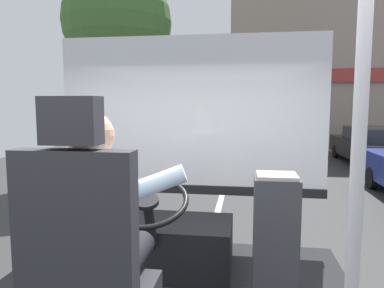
{
  "coord_description": "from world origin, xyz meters",
  "views": [
    {
      "loc": [
        0.51,
        -1.71,
        2.1
      ],
      "look_at": [
        0.04,
        1.44,
        1.75
      ],
      "focal_mm": 33.57,
      "sensor_mm": 36.0,
      "label": 1
    }
  ],
  "objects_px": {
    "steering_console": "(161,243)",
    "parked_car_black": "(373,145)",
    "bus_driver": "(98,224)",
    "fare_box": "(275,249)",
    "handrail_pole": "(357,183)",
    "driver_seat": "(89,280)"
  },
  "relations": [
    {
      "from": "steering_console",
      "to": "handrail_pole",
      "type": "height_order",
      "value": "handrail_pole"
    },
    {
      "from": "bus_driver",
      "to": "steering_console",
      "type": "bearing_deg",
      "value": 90.0
    },
    {
      "from": "handrail_pole",
      "to": "fare_box",
      "type": "distance_m",
      "value": 1.14
    },
    {
      "from": "bus_driver",
      "to": "parked_car_black",
      "type": "relative_size",
      "value": 0.18
    },
    {
      "from": "bus_driver",
      "to": "handrail_pole",
      "type": "height_order",
      "value": "handrail_pole"
    },
    {
      "from": "driver_seat",
      "to": "handrail_pole",
      "type": "bearing_deg",
      "value": -10.85
    },
    {
      "from": "bus_driver",
      "to": "steering_console",
      "type": "xyz_separation_m",
      "value": [
        -0.0,
        1.2,
        -0.56
      ]
    },
    {
      "from": "parked_car_black",
      "to": "handrail_pole",
      "type": "bearing_deg",
      "value": -108.58
    },
    {
      "from": "handrail_pole",
      "to": "parked_car_black",
      "type": "bearing_deg",
      "value": 71.42
    },
    {
      "from": "steering_console",
      "to": "handrail_pole",
      "type": "relative_size",
      "value": 0.51
    },
    {
      "from": "steering_console",
      "to": "fare_box",
      "type": "xyz_separation_m",
      "value": [
        0.83,
        -0.56,
        0.23
      ]
    },
    {
      "from": "steering_console",
      "to": "fare_box",
      "type": "height_order",
      "value": "fare_box"
    },
    {
      "from": "fare_box",
      "to": "parked_car_black",
      "type": "bearing_deg",
      "value": 69.24
    },
    {
      "from": "steering_console",
      "to": "handrail_pole",
      "type": "bearing_deg",
      "value": -56.51
    },
    {
      "from": "handrail_pole",
      "to": "driver_seat",
      "type": "bearing_deg",
      "value": 169.15
    },
    {
      "from": "steering_console",
      "to": "parked_car_black",
      "type": "xyz_separation_m",
      "value": [
        5.06,
        10.61,
        -0.33
      ]
    },
    {
      "from": "driver_seat",
      "to": "fare_box",
      "type": "xyz_separation_m",
      "value": [
        0.83,
        0.75,
        -0.13
      ]
    },
    {
      "from": "handrail_pole",
      "to": "parked_car_black",
      "type": "relative_size",
      "value": 0.48
    },
    {
      "from": "bus_driver",
      "to": "parked_car_black",
      "type": "bearing_deg",
      "value": 66.8
    },
    {
      "from": "fare_box",
      "to": "driver_seat",
      "type": "bearing_deg",
      "value": -137.81
    },
    {
      "from": "driver_seat",
      "to": "handrail_pole",
      "type": "distance_m",
      "value": 1.12
    },
    {
      "from": "bus_driver",
      "to": "fare_box",
      "type": "relative_size",
      "value": 0.88
    }
  ]
}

